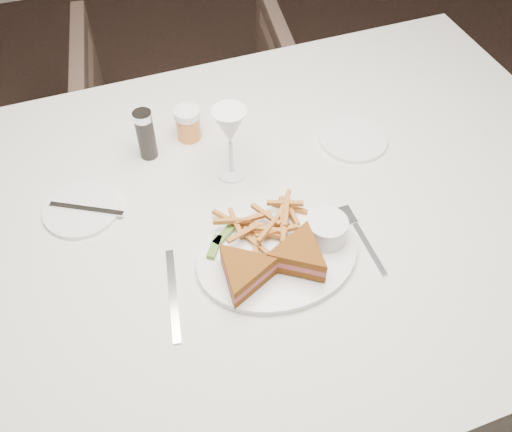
{
  "coord_description": "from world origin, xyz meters",
  "views": [
    {
      "loc": [
        -0.32,
        -0.77,
        1.65
      ],
      "look_at": [
        -0.09,
        -0.08,
        0.8
      ],
      "focal_mm": 40.0,
      "sensor_mm": 36.0,
      "label": 1
    }
  ],
  "objects": [
    {
      "name": "ground",
      "position": [
        0.0,
        0.0,
        0.0
      ],
      "size": [
        5.0,
        5.0,
        0.0
      ],
      "primitive_type": "plane",
      "color": "black",
      "rests_on": "ground"
    },
    {
      "name": "table_setting",
      "position": [
        -0.09,
        -0.06,
        0.79
      ],
      "size": [
        0.79,
        0.63,
        0.18
      ],
      "color": "white",
      "rests_on": "table"
    },
    {
      "name": "chair_far",
      "position": [
        -0.05,
        0.8,
        0.36
      ],
      "size": [
        0.78,
        0.74,
        0.73
      ],
      "primitive_type": "imported",
      "rotation": [
        0.0,
        0.0,
        3.02
      ],
      "color": "#49372D",
      "rests_on": "ground"
    },
    {
      "name": "table",
      "position": [
        -0.09,
        -0.03,
        0.38
      ],
      "size": [
        1.67,
        1.14,
        0.75
      ],
      "primitive_type": "cube",
      "rotation": [
        0.0,
        0.0,
        0.04
      ],
      "color": "silver",
      "rests_on": "ground"
    }
  ]
}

